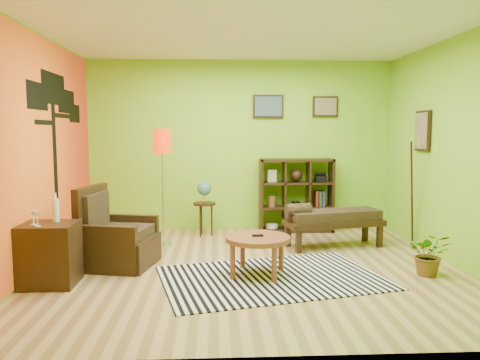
{
  "coord_description": "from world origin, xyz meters",
  "views": [
    {
      "loc": [
        -0.41,
        -5.51,
        1.65
      ],
      "look_at": [
        -0.12,
        0.18,
        1.05
      ],
      "focal_mm": 35.0,
      "sensor_mm": 36.0,
      "label": 1
    }
  ],
  "objects": [
    {
      "name": "ground",
      "position": [
        0.0,
        0.0,
        0.0
      ],
      "size": [
        5.0,
        5.0,
        0.0
      ],
      "primitive_type": "plane",
      "color": "tan",
      "rests_on": "ground"
    },
    {
      "name": "room_shell",
      "position": [
        -0.09,
        0.01,
        1.8
      ],
      "size": [
        5.04,
        4.54,
        2.82
      ],
      "color": "#86CA26",
      "rests_on": "ground"
    },
    {
      "name": "zebra_rug",
      "position": [
        0.22,
        -0.42,
        0.01
      ],
      "size": [
        2.74,
        2.11,
        0.01
      ],
      "primitive_type": "cube",
      "rotation": [
        0.0,
        0.0,
        0.24
      ],
      "color": "silver",
      "rests_on": "ground"
    },
    {
      "name": "coffee_table",
      "position": [
        0.06,
        -0.31,
        0.39
      ],
      "size": [
        0.74,
        0.74,
        0.48
      ],
      "color": "brown",
      "rests_on": "ground"
    },
    {
      "name": "armchair",
      "position": [
        -1.66,
        0.18,
        0.3
      ],
      "size": [
        0.95,
        0.95,
        0.98
      ],
      "color": "black",
      "rests_on": "ground"
    },
    {
      "name": "side_cabinet",
      "position": [
        -2.2,
        -0.51,
        0.34
      ],
      "size": [
        0.57,
        0.51,
        0.98
      ],
      "color": "black",
      "rests_on": "ground"
    },
    {
      "name": "floor_lamp",
      "position": [
        -1.17,
        1.17,
        1.36
      ],
      "size": [
        0.25,
        0.25,
        1.67
      ],
      "color": "silver",
      "rests_on": "ground"
    },
    {
      "name": "globe_table",
      "position": [
        -0.6,
        1.78,
        0.65
      ],
      "size": [
        0.35,
        0.35,
        0.86
      ],
      "color": "black",
      "rests_on": "ground"
    },
    {
      "name": "cube_shelf",
      "position": [
        0.91,
        2.03,
        0.6
      ],
      "size": [
        1.2,
        0.35,
        1.2
      ],
      "color": "black",
      "rests_on": "ground"
    },
    {
      "name": "bench",
      "position": [
        1.22,
        0.96,
        0.41
      ],
      "size": [
        1.47,
        0.78,
        0.65
      ],
      "color": "black",
      "rests_on": "ground"
    },
    {
      "name": "potted_plant",
      "position": [
        2.02,
        -0.4,
        0.2
      ],
      "size": [
        0.59,
        0.62,
        0.39
      ],
      "primitive_type": "imported",
      "rotation": [
        0.0,
        0.0,
        -0.34
      ],
      "color": "#26661E",
      "rests_on": "ground"
    }
  ]
}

